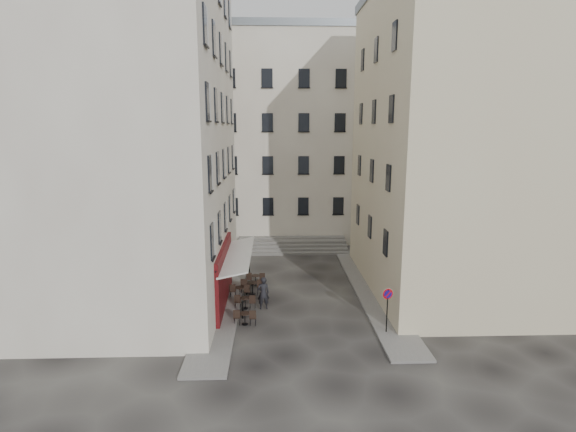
{
  "coord_description": "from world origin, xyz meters",
  "views": [
    {
      "loc": [
        -1.57,
        -23.68,
        10.06
      ],
      "look_at": [
        -0.64,
        4.0,
        4.62
      ],
      "focal_mm": 28.0,
      "sensor_mm": 36.0,
      "label": 1
    }
  ],
  "objects_px": {
    "no_parking_sign": "(388,302)",
    "bistro_table_b": "(245,302)",
    "pedestrian": "(263,293)",
    "bistro_table_a": "(245,317)"
  },
  "relations": [
    {
      "from": "no_parking_sign",
      "to": "bistro_table_a",
      "type": "height_order",
      "value": "no_parking_sign"
    },
    {
      "from": "no_parking_sign",
      "to": "bistro_table_a",
      "type": "distance_m",
      "value": 7.3
    },
    {
      "from": "bistro_table_a",
      "to": "pedestrian",
      "type": "height_order",
      "value": "pedestrian"
    },
    {
      "from": "bistro_table_a",
      "to": "bistro_table_b",
      "type": "relative_size",
      "value": 0.98
    },
    {
      "from": "no_parking_sign",
      "to": "bistro_table_b",
      "type": "xyz_separation_m",
      "value": [
        -7.19,
        3.38,
        -1.25
      ]
    },
    {
      "from": "no_parking_sign",
      "to": "bistro_table_b",
      "type": "height_order",
      "value": "no_parking_sign"
    },
    {
      "from": "no_parking_sign",
      "to": "pedestrian",
      "type": "distance_m",
      "value": 7.07
    },
    {
      "from": "bistro_table_a",
      "to": "bistro_table_b",
      "type": "bearing_deg",
      "value": 93.21
    },
    {
      "from": "no_parking_sign",
      "to": "bistro_table_b",
      "type": "relative_size",
      "value": 1.98
    },
    {
      "from": "bistro_table_b",
      "to": "pedestrian",
      "type": "bearing_deg",
      "value": -0.12
    }
  ]
}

